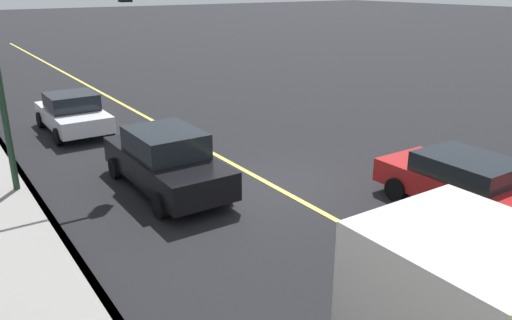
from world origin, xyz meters
The scene contains 8 objects.
ground centered at (0.00, 0.00, 0.00)m, with size 200.00×200.00×0.00m, color black.
sidewalk_slab centered at (0.00, 6.74, 0.07)m, with size 80.00×2.55×0.15m, color gray.
curb_edge centered at (0.00, 5.55, 0.07)m, with size 80.00×0.16×0.15m, color slate.
lane_stripe_center centered at (0.00, 0.00, 0.01)m, with size 80.00×0.16×0.01m, color #D8CC4C.
car_black centered at (1.33, 2.46, 0.82)m, with size 4.66×1.96×1.64m.
car_white centered at (8.22, 3.02, 0.72)m, with size 3.99×1.97×1.45m.
car_red centered at (-4.09, -2.92, 0.71)m, with size 4.72×1.99×1.37m.
traffic_light_mast centered at (3.19, 4.52, 4.04)m, with size 0.28×3.68×5.93m.
Camera 1 is at (-10.47, 7.52, 5.28)m, focal length 35.76 mm.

